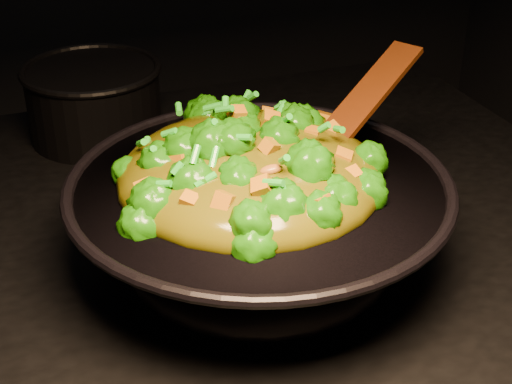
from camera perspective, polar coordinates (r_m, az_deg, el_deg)
name	(u,v)px	position (r m, az deg, el deg)	size (l,w,h in m)	color
wok	(259,229)	(0.87, 0.23, -2.71)	(0.41, 0.41, 0.11)	black
stir_fry	(250,139)	(0.83, -0.45, 3.85)	(0.29, 0.29, 0.10)	#1C6607
spatula	(351,116)	(0.90, 6.92, 5.54)	(0.26, 0.04, 0.01)	#351203
back_pot	(94,101)	(1.21, -11.69, 6.47)	(0.20, 0.20, 0.11)	black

